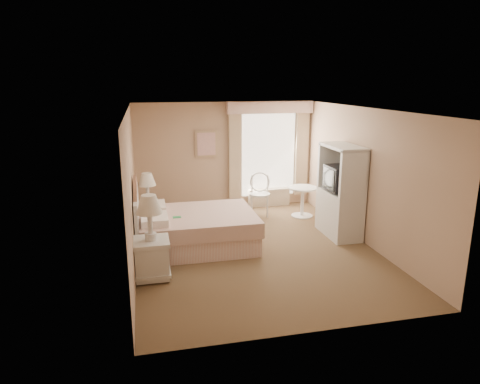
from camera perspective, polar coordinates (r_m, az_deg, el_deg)
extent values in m
cube|color=brown|center=(7.86, 1.93, -7.53)|extent=(4.20, 5.50, 0.01)
cube|color=silver|center=(7.30, 2.10, 10.96)|extent=(4.20, 5.50, 0.01)
cube|color=tan|center=(10.11, -1.98, 4.84)|extent=(4.20, 0.01, 2.50)
cube|color=tan|center=(4.98, 10.14, -5.72)|extent=(4.20, 0.01, 2.50)
cube|color=tan|center=(7.25, -14.26, 0.48)|extent=(0.01, 5.50, 2.50)
cube|color=tan|center=(8.26, 16.24, 2.05)|extent=(0.01, 5.50, 2.50)
cube|color=white|center=(10.33, 3.80, 5.03)|extent=(1.30, 0.02, 2.00)
cube|color=tan|center=(10.08, -0.67, 4.82)|extent=(0.30, 0.08, 2.05)
cube|color=tan|center=(10.55, 8.22, 5.11)|extent=(0.30, 0.08, 2.05)
cube|color=tan|center=(10.12, 4.05, 11.21)|extent=(2.05, 0.20, 0.28)
cube|color=beige|center=(10.47, 3.84, -0.67)|extent=(1.00, 0.22, 0.42)
cube|color=tan|center=(9.96, -4.52, 6.41)|extent=(0.52, 0.03, 0.62)
cube|color=beige|center=(9.94, -4.51, 6.39)|extent=(0.42, 0.02, 0.52)
cube|color=tan|center=(7.95, -5.75, -5.98)|extent=(2.06, 1.57, 0.35)
cube|color=beige|center=(7.85, -5.81, -3.83)|extent=(2.12, 1.63, 0.27)
cube|color=white|center=(7.39, -11.32, -3.64)|extent=(0.44, 0.61, 0.14)
cube|color=white|center=(8.10, -11.49, -2.02)|extent=(0.44, 0.61, 0.14)
cube|color=green|center=(7.63, -8.41, -3.33)|extent=(0.14, 0.10, 0.01)
cube|color=silver|center=(7.79, -13.52, -3.95)|extent=(0.06, 1.67, 1.08)
cylinder|color=#94684F|center=(7.76, -13.56, -3.26)|extent=(0.05, 1.47, 1.47)
cube|color=silver|center=(6.78, -11.65, -8.91)|extent=(0.50, 0.50, 0.54)
cube|color=silver|center=(6.67, -11.78, -6.52)|extent=(0.54, 0.54, 0.06)
cube|color=silver|center=(6.85, -11.57, -10.32)|extent=(0.54, 0.54, 0.05)
cylinder|color=silver|center=(6.64, -11.82, -5.82)|extent=(0.17, 0.17, 0.11)
cylinder|color=silver|center=(6.56, -11.92, -4.05)|extent=(0.08, 0.08, 0.43)
cone|color=silver|center=(6.48, -12.05, -1.60)|extent=(0.39, 0.39, 0.28)
cube|color=silver|center=(8.92, -12.03, -3.36)|extent=(0.45, 0.45, 0.48)
cube|color=silver|center=(8.84, -12.13, -1.69)|extent=(0.48, 0.48, 0.06)
cube|color=silver|center=(8.97, -11.98, -4.36)|extent=(0.48, 0.48, 0.05)
cylinder|color=silver|center=(8.82, -12.15, -1.21)|extent=(0.15, 0.15, 0.10)
cylinder|color=silver|center=(8.77, -12.22, 0.01)|extent=(0.07, 0.07, 0.39)
cone|color=silver|center=(8.71, -12.31, 1.67)|extent=(0.35, 0.35, 0.25)
cylinder|color=silver|center=(9.76, 8.24, -3.15)|extent=(0.48, 0.48, 0.03)
cylinder|color=silver|center=(9.66, 8.31, -1.30)|extent=(0.07, 0.07, 0.64)
cylinder|color=silver|center=(9.58, 8.38, 0.55)|extent=(0.64, 0.64, 0.04)
cylinder|color=silver|center=(9.55, 1.53, -2.00)|extent=(0.03, 0.03, 0.47)
cylinder|color=silver|center=(9.54, 3.67, -2.03)|extent=(0.03, 0.03, 0.47)
cylinder|color=silver|center=(9.89, 1.60, -1.41)|extent=(0.03, 0.03, 0.47)
cylinder|color=silver|center=(9.88, 3.66, -1.44)|extent=(0.03, 0.03, 0.47)
cylinder|color=silver|center=(9.65, 2.63, -0.31)|extent=(0.57, 0.57, 0.04)
torus|color=silver|center=(9.73, 2.66, 1.35)|extent=(0.47, 0.23, 0.45)
cylinder|color=silver|center=(9.77, 1.61, 1.10)|extent=(0.03, 0.03, 0.42)
cylinder|color=silver|center=(9.77, 3.71, 1.07)|extent=(0.03, 0.03, 0.42)
cube|color=silver|center=(8.62, 13.07, -2.80)|extent=(0.54, 1.08, 0.88)
cube|color=silver|center=(7.97, 14.97, 2.21)|extent=(0.54, 0.08, 0.88)
cube|color=silver|center=(8.85, 12.00, 3.58)|extent=(0.54, 0.08, 0.88)
cube|color=silver|center=(8.33, 13.59, 5.90)|extent=(0.54, 1.08, 0.06)
cube|color=silver|center=(8.52, 14.92, 2.99)|extent=(0.04, 1.08, 0.88)
cube|color=black|center=(8.43, 13.22, 1.82)|extent=(0.47, 0.59, 0.47)
cube|color=black|center=(8.33, 11.77, 1.76)|extent=(0.02, 0.49, 0.39)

